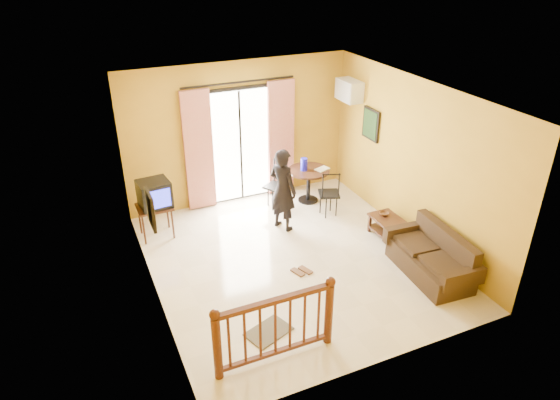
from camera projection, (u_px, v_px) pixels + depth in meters
name	position (u px, v px, depth m)	size (l,w,h in m)	color
ground	(293.00, 260.00, 8.31)	(5.00, 5.00, 0.00)	beige
room_shell	(295.00, 166.00, 7.52)	(5.00, 5.00, 5.00)	white
balcony_door	(241.00, 145.00, 9.73)	(2.25, 0.14, 2.46)	black
tv_table	(155.00, 210.00, 8.76)	(0.60, 0.50, 0.60)	black
television	(154.00, 194.00, 8.62)	(0.57, 0.53, 0.47)	black
picture_left	(151.00, 209.00, 6.63)	(0.05, 0.42, 0.52)	black
dining_table	(309.00, 176.00, 9.96)	(0.83, 0.83, 0.69)	black
water_jug	(304.00, 164.00, 9.81)	(0.14, 0.14, 0.25)	#1615CB
serving_tray	(322.00, 169.00, 9.89)	(0.28, 0.18, 0.02)	beige
dining_chairs	(301.00, 210.00, 9.83)	(1.34, 1.23, 0.95)	black
air_conditioner	(349.00, 90.00, 9.65)	(0.31, 0.60, 0.40)	white
botanical_print	(371.00, 124.00, 9.40)	(0.05, 0.50, 0.60)	black
coffee_table	(390.00, 227.00, 8.79)	(0.46, 0.83, 0.37)	black
bowl	(384.00, 214.00, 8.90)	(0.17, 0.17, 0.05)	#52321C
sofa	(433.00, 258.00, 7.86)	(0.82, 1.60, 0.74)	#302012
standing_person	(283.00, 190.00, 8.90)	(0.57, 0.37, 1.55)	black
stair_balustrade	(275.00, 324.00, 6.10)	(1.63, 0.13, 1.04)	#471E0F
doormat	(269.00, 332.00, 6.77)	(0.60, 0.40, 0.02)	#534E42
sandals	(302.00, 271.00, 8.00)	(0.32, 0.27, 0.03)	#52321C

